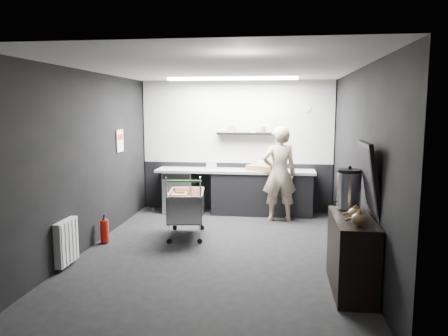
# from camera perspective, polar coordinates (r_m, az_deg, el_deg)

# --- Properties ---
(floor) EXTENTS (5.50, 5.50, 0.00)m
(floor) POSITION_cam_1_polar(r_m,az_deg,el_deg) (6.69, -0.78, -10.83)
(floor) COLOR black
(floor) RESTS_ON ground
(ceiling) EXTENTS (5.50, 5.50, 0.00)m
(ceiling) POSITION_cam_1_polar(r_m,az_deg,el_deg) (6.36, -0.83, 12.88)
(ceiling) COLOR silver
(ceiling) RESTS_ON wall_back
(wall_back) EXTENTS (5.50, 0.00, 5.50)m
(wall_back) POSITION_cam_1_polar(r_m,az_deg,el_deg) (9.10, 1.67, 2.88)
(wall_back) COLOR black
(wall_back) RESTS_ON floor
(wall_front) EXTENTS (5.50, 0.00, 5.50)m
(wall_front) POSITION_cam_1_polar(r_m,az_deg,el_deg) (3.72, -6.90, -4.59)
(wall_front) COLOR black
(wall_front) RESTS_ON floor
(wall_left) EXTENTS (0.00, 5.50, 5.50)m
(wall_left) POSITION_cam_1_polar(r_m,az_deg,el_deg) (6.96, -17.34, 0.95)
(wall_left) COLOR black
(wall_left) RESTS_ON floor
(wall_right) EXTENTS (0.00, 5.50, 5.50)m
(wall_right) POSITION_cam_1_polar(r_m,az_deg,el_deg) (6.41, 17.17, 0.39)
(wall_right) COLOR black
(wall_right) RESTS_ON floor
(kitchen_wall_panel) EXTENTS (3.95, 0.02, 1.70)m
(kitchen_wall_panel) POSITION_cam_1_polar(r_m,az_deg,el_deg) (9.05, 1.67, 6.03)
(kitchen_wall_panel) COLOR beige
(kitchen_wall_panel) RESTS_ON wall_back
(dado_panel) EXTENTS (3.95, 0.02, 1.00)m
(dado_panel) POSITION_cam_1_polar(r_m,az_deg,el_deg) (9.19, 1.64, -2.41)
(dado_panel) COLOR black
(dado_panel) RESTS_ON wall_back
(floating_shelf) EXTENTS (1.20, 0.22, 0.04)m
(floating_shelf) POSITION_cam_1_polar(r_m,az_deg,el_deg) (8.93, 2.88, 4.52)
(floating_shelf) COLOR black
(floating_shelf) RESTS_ON wall_back
(wall_clock) EXTENTS (0.20, 0.03, 0.20)m
(wall_clock) POSITION_cam_1_polar(r_m,az_deg,el_deg) (9.00, 10.66, 7.79)
(wall_clock) COLOR silver
(wall_clock) RESTS_ON wall_back
(poster) EXTENTS (0.02, 0.30, 0.40)m
(poster) POSITION_cam_1_polar(r_m,az_deg,el_deg) (8.12, -13.45, 3.47)
(poster) COLOR white
(poster) RESTS_ON wall_left
(poster_red_band) EXTENTS (0.02, 0.22, 0.10)m
(poster_red_band) POSITION_cam_1_polar(r_m,az_deg,el_deg) (8.12, -13.43, 3.96)
(poster_red_band) COLOR red
(poster_red_band) RESTS_ON poster
(radiator) EXTENTS (0.10, 0.50, 0.60)m
(radiator) POSITION_cam_1_polar(r_m,az_deg,el_deg) (6.34, -19.90, -9.07)
(radiator) COLOR silver
(radiator) RESTS_ON wall_left
(ceiling_strip) EXTENTS (2.40, 0.20, 0.04)m
(ceiling_strip) POSITION_cam_1_polar(r_m,az_deg,el_deg) (8.18, 1.07, 11.57)
(ceiling_strip) COLOR white
(ceiling_strip) RESTS_ON ceiling
(prep_counter) EXTENTS (3.20, 0.61, 0.90)m
(prep_counter) POSITION_cam_1_polar(r_m,az_deg,el_deg) (8.88, 2.31, -3.06)
(prep_counter) COLOR black
(prep_counter) RESTS_ON floor
(person) EXTENTS (0.73, 0.56, 1.80)m
(person) POSITION_cam_1_polar(r_m,az_deg,el_deg) (8.33, 7.24, -0.75)
(person) COLOR beige
(person) RESTS_ON floor
(shopping_cart) EXTENTS (0.68, 1.01, 1.04)m
(shopping_cart) POSITION_cam_1_polar(r_m,az_deg,el_deg) (7.32, -4.98, -5.17)
(shopping_cart) COLOR silver
(shopping_cart) RESTS_ON floor
(sideboard) EXTENTS (0.50, 1.18, 1.76)m
(sideboard) POSITION_cam_1_polar(r_m,az_deg,el_deg) (5.43, 16.45, -9.42)
(sideboard) COLOR black
(sideboard) RESTS_ON floor
(fire_extinguisher) EXTENTS (0.13, 0.13, 0.44)m
(fire_extinguisher) POSITION_cam_1_polar(r_m,az_deg,el_deg) (7.26, -15.33, -7.82)
(fire_extinguisher) COLOR #BA170C
(fire_extinguisher) RESTS_ON floor
(cardboard_box) EXTENTS (0.69, 0.62, 0.11)m
(cardboard_box) POSITION_cam_1_polar(r_m,az_deg,el_deg) (8.73, 5.11, 0.03)
(cardboard_box) COLOR #8E694B
(cardboard_box) RESTS_ON prep_counter
(pink_tub) EXTENTS (0.18, 0.18, 0.18)m
(pink_tub) POSITION_cam_1_polar(r_m,az_deg,el_deg) (8.77, 4.89, 0.31)
(pink_tub) COLOR white
(pink_tub) RESTS_ON prep_counter
(white_container) EXTENTS (0.21, 0.17, 0.18)m
(white_container) POSITION_cam_1_polar(r_m,az_deg,el_deg) (8.82, -1.66, 0.36)
(white_container) COLOR silver
(white_container) RESTS_ON prep_counter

